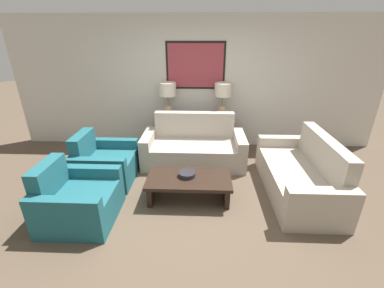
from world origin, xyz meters
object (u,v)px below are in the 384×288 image
(console_table, at_px, (195,132))
(table_lamp_left, at_px, (168,94))
(armchair_near_back_wall, at_px, (105,164))
(table_lamp_right, at_px, (223,94))
(couch_by_side, at_px, (300,175))
(armchair_near_camera, at_px, (78,200))
(couch_by_back_wall, at_px, (194,148))
(coffee_table, at_px, (189,183))
(decorative_bowl, at_px, (187,174))

(console_table, height_order, table_lamp_left, table_lamp_left)
(table_lamp_left, height_order, armchair_near_back_wall, table_lamp_left)
(table_lamp_right, height_order, couch_by_side, table_lamp_right)
(table_lamp_right, xyz_separation_m, armchair_near_camera, (-2.02, -2.37, -0.89))
(table_lamp_left, xyz_separation_m, couch_by_side, (2.22, -1.61, -0.88))
(console_table, height_order, couch_by_back_wall, couch_by_back_wall)
(couch_by_back_wall, xyz_separation_m, armchair_near_camera, (-1.47, -1.70, -0.02))
(coffee_table, height_order, decorative_bowl, decorative_bowl)
(table_lamp_right, bearing_deg, armchair_near_camera, -130.54)
(table_lamp_right, bearing_deg, couch_by_back_wall, -129.73)
(table_lamp_right, distance_m, armchair_near_camera, 3.24)
(table_lamp_left, bearing_deg, table_lamp_right, 0.00)
(table_lamp_right, bearing_deg, table_lamp_left, 180.00)
(couch_by_side, xyz_separation_m, armchair_near_back_wall, (-3.14, 0.25, -0.02))
(couch_by_back_wall, bearing_deg, table_lamp_right, 50.27)
(couch_by_back_wall, distance_m, armchair_near_camera, 2.25)
(coffee_table, relative_size, decorative_bowl, 4.96)
(console_table, bearing_deg, armchair_near_back_wall, -137.26)
(decorative_bowl, xyz_separation_m, armchair_near_camera, (-1.41, -0.55, -0.11))
(coffee_table, bearing_deg, decorative_bowl, 125.26)
(armchair_near_camera, bearing_deg, coffee_table, 19.30)
(armchair_near_back_wall, bearing_deg, armchair_near_camera, -90.00)
(couch_by_side, height_order, armchair_near_back_wall, couch_by_side)
(console_table, bearing_deg, armchair_near_camera, -121.85)
(couch_by_side, height_order, armchair_near_camera, couch_by_side)
(console_table, bearing_deg, table_lamp_left, 180.00)
(console_table, bearing_deg, table_lamp_right, 0.00)
(decorative_bowl, bearing_deg, console_table, 88.07)
(console_table, distance_m, decorative_bowl, 1.82)
(couch_by_side, xyz_separation_m, coffee_table, (-1.70, -0.25, -0.03))
(coffee_table, distance_m, armchair_near_back_wall, 1.52)
(couch_by_side, xyz_separation_m, armchair_near_camera, (-3.14, -0.75, -0.02))
(couch_by_back_wall, bearing_deg, table_lamp_left, 129.73)
(armchair_near_camera, bearing_deg, console_table, 58.15)
(table_lamp_right, relative_size, decorative_bowl, 2.75)
(couch_by_back_wall, xyz_separation_m, coffee_table, (-0.03, -1.20, -0.03))
(couch_by_side, distance_m, armchair_near_back_wall, 3.15)
(couch_by_side, height_order, coffee_table, couch_by_side)
(table_lamp_left, relative_size, couch_by_side, 0.36)
(console_table, relative_size, coffee_table, 1.25)
(console_table, distance_m, table_lamp_right, 0.99)
(armchair_near_back_wall, bearing_deg, couch_by_back_wall, 25.21)
(table_lamp_left, height_order, armchair_near_camera, table_lamp_left)
(couch_by_side, bearing_deg, armchair_near_camera, -166.49)
(armchair_near_camera, bearing_deg, table_lamp_right, 49.46)
(coffee_table, bearing_deg, table_lamp_right, 72.55)
(table_lamp_left, bearing_deg, couch_by_back_wall, -50.27)
(couch_by_back_wall, bearing_deg, coffee_table, -91.52)
(table_lamp_right, relative_size, armchair_near_back_wall, 0.75)
(console_table, xyz_separation_m, armchair_near_camera, (-1.47, -2.37, -0.08))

